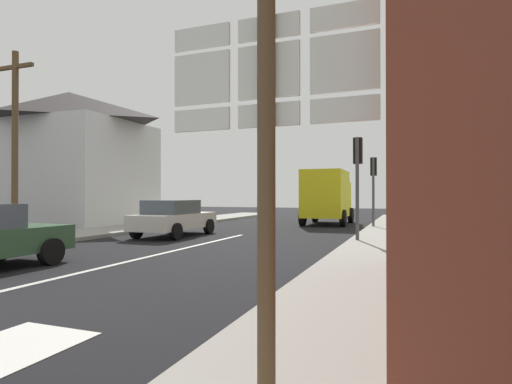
{
  "coord_description": "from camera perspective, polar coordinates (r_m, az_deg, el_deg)",
  "views": [
    {
      "loc": [
        6.6,
        -3.85,
        1.66
      ],
      "look_at": [
        1.82,
        8.84,
        1.77
      ],
      "focal_mm": 28.74,
      "sensor_mm": 36.0,
      "label": 1
    }
  ],
  "objects": [
    {
      "name": "route_sign_post",
      "position": [
        3.15,
        1.57,
        5.81
      ],
      "size": [
        1.66,
        0.14,
        3.2
      ],
      "color": "brown",
      "rests_on": "ground"
    },
    {
      "name": "sedan_far",
      "position": [
        17.02,
        -11.36,
        -3.5
      ],
      "size": [
        2.0,
        4.22,
        1.47
      ],
      "color": "beige",
      "rests_on": "ground"
    },
    {
      "name": "sidewalk_right",
      "position": [
        11.97,
        17.9,
        -8.09
      ],
      "size": [
        2.83,
        44.0,
        0.14
      ],
      "primitive_type": "cube",
      "color": "gray",
      "rests_on": "ground"
    },
    {
      "name": "ground_plane",
      "position": [
        15.43,
        -4.84,
        -6.65
      ],
      "size": [
        80.0,
        80.0,
        0.0
      ],
      "primitive_type": "plane",
      "color": "black"
    },
    {
      "name": "lane_centre_stripe",
      "position": [
        11.97,
        -13.2,
        -8.41
      ],
      "size": [
        0.16,
        12.0,
        0.01
      ],
      "primitive_type": "cube",
      "color": "silver",
      "rests_on": "ground"
    },
    {
      "name": "utility_pole",
      "position": [
        18.67,
        -30.53,
        6.43
      ],
      "size": [
        1.8,
        0.24,
        7.3
      ],
      "color": "brown",
      "rests_on": "ground"
    },
    {
      "name": "traffic_light_far_right",
      "position": [
        21.13,
        16.04,
        2.15
      ],
      "size": [
        0.3,
        0.49,
        3.54
      ],
      "color": "#47474C",
      "rests_on": "ground"
    },
    {
      "name": "traffic_light_near_right",
      "position": [
        14.61,
        13.98,
        3.66
      ],
      "size": [
        0.3,
        0.49,
        3.66
      ],
      "color": "#47474C",
      "rests_on": "ground"
    },
    {
      "name": "delivery_truck",
      "position": [
        23.86,
        9.89,
        -0.5
      ],
      "size": [
        2.54,
        5.03,
        3.05
      ],
      "color": "yellow",
      "rests_on": "ground"
    },
    {
      "name": "clapboard_house_left",
      "position": [
        25.61,
        -24.6,
        4.35
      ],
      "size": [
        8.6,
        7.48,
        7.53
      ],
      "color": "silver",
      "rests_on": "ground"
    },
    {
      "name": "sidewalk_left",
      "position": [
        17.39,
        -26.2,
        -5.68
      ],
      "size": [
        2.83,
        44.0,
        0.14
      ],
      "primitive_type": "cube",
      "color": "gray",
      "rests_on": "ground"
    }
  ]
}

